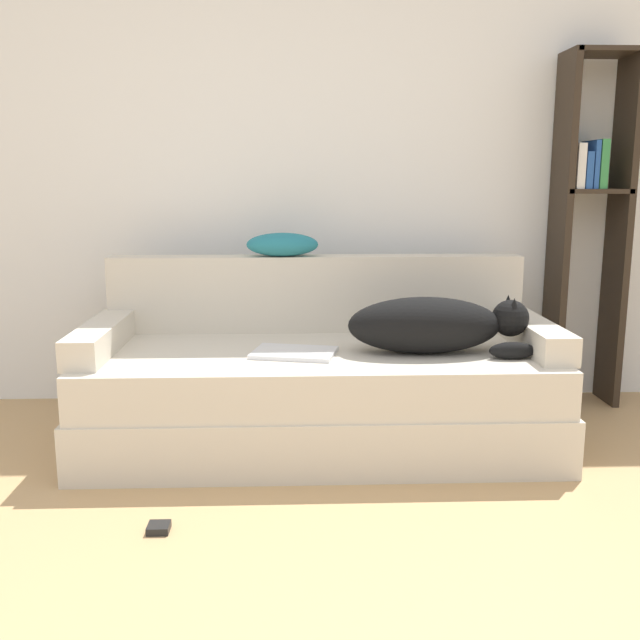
{
  "coord_description": "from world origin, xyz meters",
  "views": [
    {
      "loc": [
        -0.03,
        -1.31,
        1.19
      ],
      "look_at": [
        0.09,
        1.72,
        0.6
      ],
      "focal_mm": 40.0,
      "sensor_mm": 36.0,
      "label": 1
    }
  ],
  "objects_px": {
    "bookshelf": "(589,214)",
    "power_adapter": "(159,528)",
    "dog": "(434,325)",
    "throw_pillow": "(282,245)",
    "laptop": "(294,353)",
    "couch": "(319,397)"
  },
  "relations": [
    {
      "from": "bookshelf",
      "to": "power_adapter",
      "type": "bearing_deg",
      "value": -145.14
    },
    {
      "from": "laptop",
      "to": "bookshelf",
      "type": "xyz_separation_m",
      "value": [
        1.55,
        0.69,
        0.56
      ]
    },
    {
      "from": "dog",
      "to": "bookshelf",
      "type": "height_order",
      "value": "bookshelf"
    },
    {
      "from": "laptop",
      "to": "throw_pillow",
      "type": "distance_m",
      "value": 0.66
    },
    {
      "from": "couch",
      "to": "throw_pillow",
      "type": "bearing_deg",
      "value": 113.23
    },
    {
      "from": "throw_pillow",
      "to": "dog",
      "type": "bearing_deg",
      "value": -36.26
    },
    {
      "from": "throw_pillow",
      "to": "laptop",
      "type": "bearing_deg",
      "value": -83.86
    },
    {
      "from": "dog",
      "to": "throw_pillow",
      "type": "bearing_deg",
      "value": 143.74
    },
    {
      "from": "throw_pillow",
      "to": "power_adapter",
      "type": "xyz_separation_m",
      "value": [
        -0.42,
        -1.22,
        -0.87
      ]
    },
    {
      "from": "laptop",
      "to": "throw_pillow",
      "type": "xyz_separation_m",
      "value": [
        -0.05,
        0.5,
        0.43
      ]
    },
    {
      "from": "dog",
      "to": "throw_pillow",
      "type": "xyz_separation_m",
      "value": [
        -0.66,
        0.49,
        0.31
      ]
    },
    {
      "from": "bookshelf",
      "to": "couch",
      "type": "bearing_deg",
      "value": -157.98
    },
    {
      "from": "couch",
      "to": "bookshelf",
      "type": "xyz_separation_m",
      "value": [
        1.44,
        0.58,
        0.8
      ]
    },
    {
      "from": "dog",
      "to": "power_adapter",
      "type": "relative_size",
      "value": 10.52
    },
    {
      "from": "dog",
      "to": "throw_pillow",
      "type": "height_order",
      "value": "throw_pillow"
    },
    {
      "from": "bookshelf",
      "to": "power_adapter",
      "type": "height_order",
      "value": "bookshelf"
    },
    {
      "from": "bookshelf",
      "to": "throw_pillow",
      "type": "bearing_deg",
      "value": -173.17
    },
    {
      "from": "bookshelf",
      "to": "power_adapter",
      "type": "xyz_separation_m",
      "value": [
        -2.02,
        -1.41,
        -1.01
      ]
    },
    {
      "from": "bookshelf",
      "to": "power_adapter",
      "type": "distance_m",
      "value": 2.66
    },
    {
      "from": "couch",
      "to": "dog",
      "type": "distance_m",
      "value": 0.62
    },
    {
      "from": "laptop",
      "to": "dog",
      "type": "bearing_deg",
      "value": 13.99
    },
    {
      "from": "couch",
      "to": "dog",
      "type": "xyz_separation_m",
      "value": [
        0.5,
        -0.1,
        0.35
      ]
    }
  ]
}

